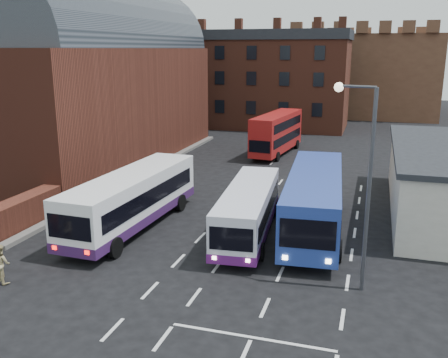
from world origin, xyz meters
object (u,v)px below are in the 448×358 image
(street_lamp, at_px, (363,170))
(pedestrian_beige, at_px, (0,264))
(bus_red_double, at_px, (277,133))
(bus_white_outbound, at_px, (132,196))
(bus_blue, at_px, (314,198))
(bus_white_inbound, at_px, (248,208))

(street_lamp, relative_size, pedestrian_beige, 4.89)
(bus_red_double, bearing_deg, bus_white_outbound, 86.98)
(bus_blue, bearing_deg, bus_white_inbound, 22.97)
(bus_white_outbound, distance_m, street_lamp, 13.60)
(bus_red_double, bearing_deg, bus_white_inbound, 103.80)
(bus_white_inbound, height_order, bus_blue, bus_blue)
(bus_blue, xyz_separation_m, bus_red_double, (-6.11, 20.36, 0.11))
(bus_white_outbound, bearing_deg, bus_red_double, 82.79)
(bus_white_inbound, height_order, street_lamp, street_lamp)
(street_lamp, xyz_separation_m, pedestrian_beige, (-14.84, -3.96, -4.34))
(bus_blue, relative_size, street_lamp, 1.44)
(bus_blue, bearing_deg, bus_white_outbound, 8.96)
(bus_red_double, distance_m, pedestrian_beige, 31.35)
(street_lamp, bearing_deg, bus_blue, 111.97)
(bus_blue, height_order, street_lamp, street_lamp)
(bus_white_outbound, xyz_separation_m, street_lamp, (12.54, -4.06, 3.36))
(bus_white_outbound, xyz_separation_m, bus_red_double, (3.84, 22.70, 0.22))
(bus_white_inbound, xyz_separation_m, bus_red_double, (-2.79, 22.07, 0.48))
(bus_blue, distance_m, bus_red_double, 21.26)
(bus_white_outbound, height_order, street_lamp, street_lamp)
(bus_white_outbound, xyz_separation_m, pedestrian_beige, (-2.30, -8.02, -0.98))
(pedestrian_beige, bearing_deg, street_lamp, -150.16)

